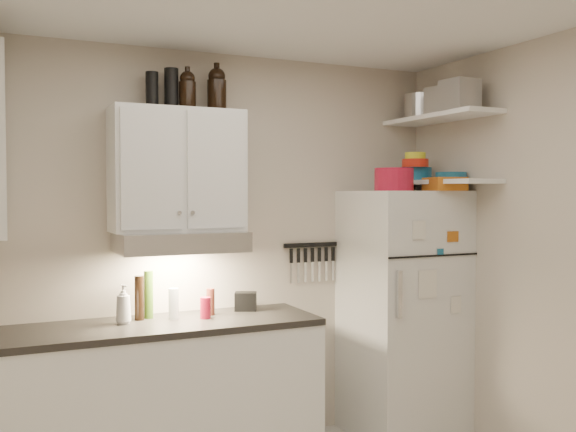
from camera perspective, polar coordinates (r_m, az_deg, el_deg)
name	(u,v)px	position (r m, az deg, el deg)	size (l,w,h in m)	color
back_wall	(215,251)	(4.27, -6.49, -3.13)	(3.20, 0.02, 2.60)	beige
base_cabinet	(143,405)	(4.01, -12.76, -16.08)	(2.10, 0.60, 0.88)	white
countertop	(142,327)	(3.89, -12.82, -9.63)	(2.10, 0.62, 0.04)	black
upper_cabinet	(177,170)	(4.01, -9.82, 4.02)	(0.80, 0.33, 0.75)	white
range_hood	(180,242)	(3.95, -9.54, -2.26)	(0.76, 0.46, 0.12)	silver
fridge	(403,313)	(4.58, 10.15, -8.47)	(0.70, 0.68, 1.70)	silver
shelf_hi	(440,118)	(4.55, 13.34, 8.50)	(0.30, 0.95, 0.03)	white
shelf_lo	(439,182)	(4.52, 13.29, 2.95)	(0.30, 0.95, 0.03)	white
knife_strip	(311,245)	(4.52, 2.08, -2.58)	(0.42, 0.02, 0.03)	black
dutch_oven	(394,179)	(4.26, 9.39, 3.22)	(0.26, 0.26, 0.15)	#A3132C
book_stack	(445,184)	(4.39, 13.74, 2.77)	(0.21, 0.27, 0.09)	#B15C16
spice_jar	(408,184)	(4.43, 10.65, 2.85)	(0.06, 0.06, 0.10)	silver
stock_pot	(422,107)	(4.78, 11.82, 9.46)	(0.25, 0.25, 0.18)	silver
tin_a	(441,100)	(4.45, 13.46, 9.95)	(0.17, 0.15, 0.17)	#AAAAAD
tin_b	(460,95)	(4.32, 15.01, 10.34)	(0.20, 0.20, 0.20)	#AAAAAD
bowl_teal	(415,174)	(4.67, 11.24, 3.69)	(0.23, 0.23, 0.09)	#175D83
bowl_orange	(415,163)	(4.60, 11.24, 4.64)	(0.19, 0.19, 0.06)	red
bowl_yellow	(415,156)	(4.61, 11.25, 5.27)	(0.14, 0.14, 0.05)	yellow
plates	(451,176)	(4.50, 14.29, 3.47)	(0.21, 0.21, 0.05)	#175D83
growler_a	(187,90)	(4.09, -8.93, 11.01)	(0.10, 0.10, 0.25)	black
growler_b	(217,89)	(4.18, -6.35, 11.12)	(0.12, 0.12, 0.29)	black
thermos_a	(171,89)	(4.09, -10.33, 11.04)	(0.09, 0.09, 0.25)	black
thermos_b	(152,90)	(4.07, -11.99, 10.87)	(0.08, 0.08, 0.22)	black
soap_bottle	(123,302)	(3.90, -14.43, -7.42)	(0.10, 0.10, 0.26)	white
pepper_mill	(211,302)	(4.08, -6.90, -7.58)	(0.05, 0.05, 0.17)	#57261A
oil_bottle	(149,295)	(4.03, -12.29, -6.84)	(0.06, 0.06, 0.29)	#3C6318
vinegar_bottle	(139,298)	(3.99, -13.09, -7.11)	(0.06, 0.06, 0.27)	black
clear_bottle	(174,304)	(3.99, -10.13, -7.68)	(0.06, 0.06, 0.19)	silver
red_jar	(205,308)	(3.98, -7.35, -8.10)	(0.07, 0.07, 0.13)	#A3132C
caddy	(246,301)	(4.22, -3.78, -7.58)	(0.14, 0.10, 0.12)	black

